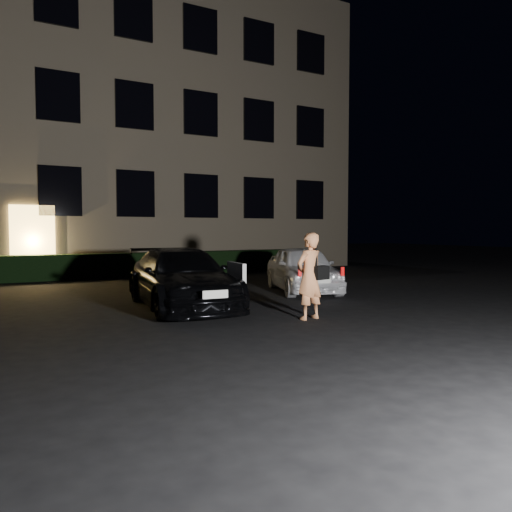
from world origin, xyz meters
TOP-DOWN VIEW (x-y plane):
  - ground at (0.00, 0.00)m, footprint 80.00×80.00m
  - building at (-0.00, 14.99)m, footprint 20.00×8.11m
  - hedge at (0.00, 10.50)m, footprint 15.00×0.70m
  - sedan at (-1.28, 2.86)m, footprint 2.21×4.55m
  - hatch at (2.57, 3.89)m, footprint 2.64×3.96m
  - man at (0.29, 0.34)m, footprint 0.73×0.50m

SIDE VIEW (x-z plane):
  - ground at x=0.00m, z-range 0.00..0.00m
  - hedge at x=0.00m, z-range 0.00..0.85m
  - hatch at x=2.57m, z-range 0.00..1.25m
  - sedan at x=-1.28m, z-range 0.00..1.27m
  - man at x=0.29m, z-range 0.00..1.62m
  - building at x=0.00m, z-range 0.00..12.00m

